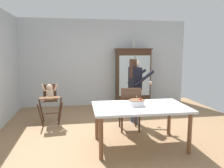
# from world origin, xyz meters

# --- Properties ---
(ground_plane) EXTENTS (6.24, 6.24, 0.00)m
(ground_plane) POSITION_xyz_m (0.00, 0.00, 0.00)
(ground_plane) COLOR #93704C
(wall_back) EXTENTS (5.32, 0.06, 2.70)m
(wall_back) POSITION_xyz_m (0.00, 2.63, 1.35)
(wall_back) COLOR silver
(wall_back) RESTS_ON ground_plane
(china_cabinet) EXTENTS (1.11, 0.48, 1.81)m
(china_cabinet) POSITION_xyz_m (0.86, 2.37, 0.91)
(china_cabinet) COLOR #422819
(china_cabinet) RESTS_ON ground_plane
(ceramic_vase) EXTENTS (0.13, 0.13, 0.27)m
(ceramic_vase) POSITION_xyz_m (0.87, 2.37, 1.93)
(ceramic_vase) COLOR #B2B7B2
(ceramic_vase) RESTS_ON china_cabinet
(high_chair_with_toddler) EXTENTS (0.62, 0.72, 0.95)m
(high_chair_with_toddler) POSITION_xyz_m (-1.55, 0.93, 0.65)
(high_chair_with_toddler) COLOR #422819
(high_chair_with_toddler) RESTS_ON ground_plane
(adult_person) EXTENTS (0.55, 0.54, 1.53)m
(adult_person) POSITION_xyz_m (0.44, 0.64, 0.97)
(adult_person) COLOR #3D4C6B
(adult_person) RESTS_ON ground_plane
(dining_table) EXTENTS (1.68, 1.05, 0.74)m
(dining_table) POSITION_xyz_m (0.17, -0.62, 0.66)
(dining_table) COLOR silver
(dining_table) RESTS_ON ground_plane
(birthday_cake) EXTENTS (0.28, 0.28, 0.19)m
(birthday_cake) POSITION_xyz_m (0.12, -0.60, 0.79)
(birthday_cake) COLOR white
(birthday_cake) RESTS_ON dining_table
(dining_chair_far_side) EXTENTS (0.47, 0.47, 0.96)m
(dining_chair_far_side) POSITION_xyz_m (0.18, 0.10, 0.56)
(dining_chair_far_side) COLOR #422819
(dining_chair_far_side) RESTS_ON ground_plane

